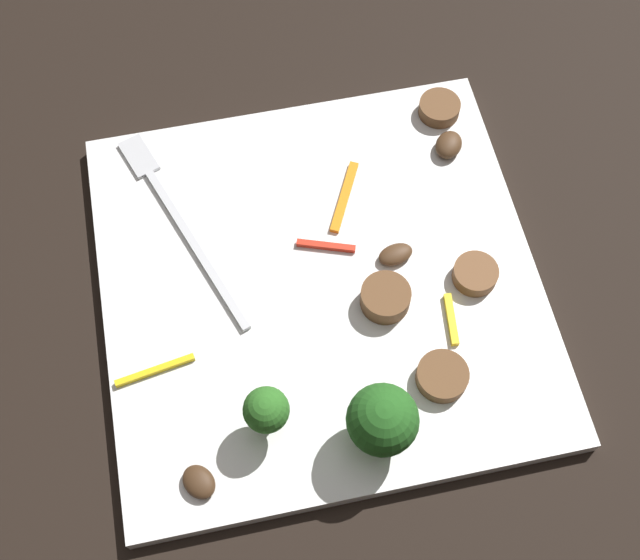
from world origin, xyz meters
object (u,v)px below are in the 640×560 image
Objects in this scene: broccoli_floret_0 at (266,411)px; mushroom_1 at (449,145)px; plate at (320,284)px; pepper_strip_2 at (326,246)px; broccoli_floret_1 at (383,420)px; pepper_strip_0 at (344,197)px; fork at (175,214)px; pepper_strip_3 at (155,370)px; sausage_slice_2 at (385,298)px; mushroom_2 at (395,254)px; sausage_slice_0 at (475,274)px; sausage_slice_3 at (439,108)px; sausage_slice_1 at (442,376)px; mushroom_0 at (199,482)px; pepper_strip_1 at (451,319)px.

broccoli_floret_0 reaches higher than mushroom_1.
plate is 0.03m from pepper_strip_2.
pepper_strip_0 is at bearing -5.38° from broccoli_floret_1.
pepper_strip_3 is at bearing 146.43° from fork.
sausage_slice_2 is 0.57× the size of pepper_strip_0.
broccoli_floret_1 is 0.13m from mushroom_2.
sausage_slice_0 reaches higher than pepper_strip_2.
sausage_slice_2 is 1.09× the size of sausage_slice_3.
sausage_slice_1 is at bearing -103.33° from pepper_strip_3.
sausage_slice_0 is 0.99× the size of sausage_slice_3.
pepper_strip_2 is at bearing 120.64° from mushroom_1.
sausage_slice_0 is at bearing -84.86° from sausage_slice_2.
sausage_slice_3 is (0.23, -0.10, -0.03)m from broccoli_floret_1.
broccoli_floret_1 is at bearing 164.05° from sausage_slice_2.
mushroom_2 is at bearing -156.05° from pepper_strip_0.
pepper_strip_0 is (0.17, -0.02, -0.03)m from broccoli_floret_1.
plate is at bearing -39.67° from mushroom_0.
broccoli_floret_1 is at bearing -107.43° from broccoli_floret_0.
sausage_slice_1 is (-0.09, -0.06, 0.01)m from plate.
pepper_strip_3 is (-0.02, 0.22, -0.00)m from sausage_slice_0.
sausage_slice_3 is 0.32m from mushroom_0.
broccoli_floret_0 is (-0.16, -0.04, 0.03)m from fork.
pepper_strip_2 is (-0.06, 0.11, -0.00)m from mushroom_1.
plate is 8.13× the size of pepper_strip_1.
fork is 4.75× the size of pepper_strip_1.
sausage_slice_0 is 0.14m from sausage_slice_3.
broccoli_floret_1 reaches higher than sausage_slice_2.
pepper_strip_0 is at bearing 42.37° from sausage_slice_0.
fork is at bearing 94.31° from mushroom_1.
plate is at bearing 57.17° from sausage_slice_2.
plate is at bearing -29.32° from broccoli_floret_0.
sausage_slice_0 is 0.10m from pepper_strip_2.
pepper_strip_1 is (0.07, -0.18, -0.00)m from mushroom_0.
sausage_slice_2 is 0.92× the size of pepper_strip_1.
sausage_slice_2 is at bearing -174.18° from pepper_strip_0.
pepper_strip_0 is at bearing -114.91° from fork.
sausage_slice_0 is 0.91× the size of sausage_slice_1.
pepper_strip_1 is at bearing 167.37° from sausage_slice_3.
mushroom_2 is (0.03, 0.05, -0.00)m from sausage_slice_0.
sausage_slice_0 is at bearing -41.15° from pepper_strip_1.
mushroom_1 is at bearing -60.90° from pepper_strip_3.
broccoli_floret_0 is 1.85× the size of mushroom_1.
sausage_slice_1 reaches higher than mushroom_0.
sausage_slice_2 is (0.07, -0.09, -0.02)m from broccoli_floret_0.
pepper_strip_0 is (0.09, 0.01, -0.01)m from sausage_slice_2.
mushroom_0 is at bearing 157.15° from fork.
mushroom_2 is at bearing -25.48° from sausage_slice_2.
sausage_slice_1 is at bearing -144.04° from plate.
sausage_slice_3 is 0.13m from mushroom_2.
plate is 8.80× the size of sausage_slice_2.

